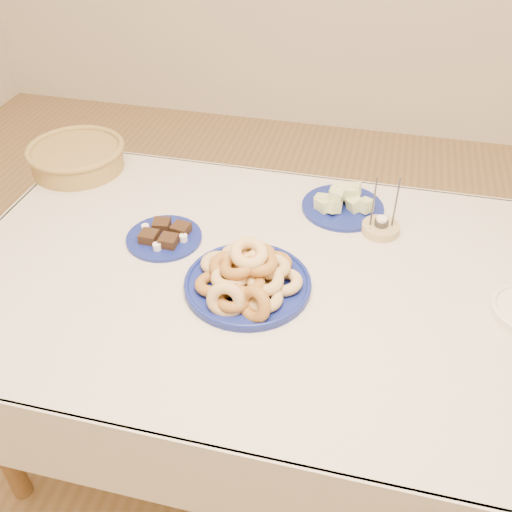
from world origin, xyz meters
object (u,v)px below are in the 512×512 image
donut_platter (247,277)px  candle_holder (381,227)px  melon_plate (342,203)px  brownie_plate (164,236)px  dining_table (260,301)px  wicker_basket (77,156)px

donut_platter → candle_holder: size_ratio=1.98×
candle_holder → donut_platter: bearing=-133.7°
melon_plate → brownie_plate: bearing=-149.7°
donut_platter → brownie_plate: size_ratio=1.58×
dining_table → brownie_plate: size_ratio=7.27×
dining_table → candle_holder: size_ratio=9.09×
donut_platter → candle_holder: 0.47m
candle_holder → brownie_plate: bearing=-163.0°
brownie_plate → candle_holder: size_ratio=1.25×
donut_platter → melon_plate: (0.20, 0.44, -0.02)m
melon_plate → candle_holder: 0.16m
brownie_plate → wicker_basket: bearing=144.0°
dining_table → donut_platter: bearing=-105.1°
brownie_plate → candle_holder: (0.62, 0.19, 0.01)m
brownie_plate → wicker_basket: 0.55m
dining_table → brownie_plate: (-0.31, 0.08, 0.12)m
brownie_plate → candle_holder: candle_holder is taller
wicker_basket → donut_platter: bearing=-32.8°
wicker_basket → candle_holder: (1.06, -0.13, -0.03)m
donut_platter → brownie_plate: donut_platter is taller
dining_table → melon_plate: (0.18, 0.37, 0.13)m
melon_plate → wicker_basket: size_ratio=0.77×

